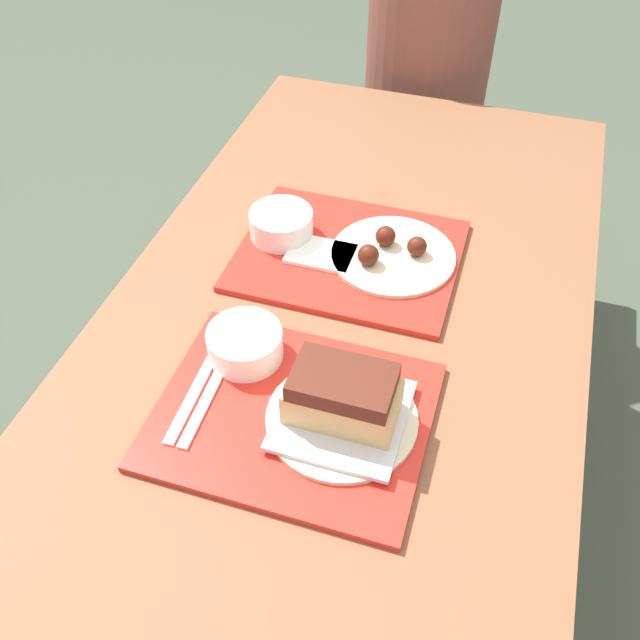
{
  "coord_description": "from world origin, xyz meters",
  "views": [
    {
      "loc": [
        0.22,
        -0.74,
        1.58
      ],
      "look_at": [
        -0.02,
        0.03,
        0.78
      ],
      "focal_mm": 40.0,
      "sensor_mm": 36.0,
      "label": 1
    }
  ],
  "objects_px": {
    "brisket_sandwich_plate": "(342,403)",
    "wings_plate_far": "(392,253)",
    "person_seated_across": "(430,47)",
    "tray_far": "(348,255)",
    "tray_near": "(293,415)",
    "bowl_coleslaw_near": "(245,343)",
    "bowl_coleslaw_far": "(281,223)"
  },
  "relations": [
    {
      "from": "tray_near",
      "to": "bowl_coleslaw_far",
      "type": "height_order",
      "value": "bowl_coleslaw_far"
    },
    {
      "from": "tray_near",
      "to": "person_seated_across",
      "type": "relative_size",
      "value": 0.58
    },
    {
      "from": "brisket_sandwich_plate",
      "to": "bowl_coleslaw_far",
      "type": "xyz_separation_m",
      "value": [
        -0.23,
        0.38,
        -0.01
      ]
    },
    {
      "from": "bowl_coleslaw_near",
      "to": "brisket_sandwich_plate",
      "type": "height_order",
      "value": "brisket_sandwich_plate"
    },
    {
      "from": "brisket_sandwich_plate",
      "to": "wings_plate_far",
      "type": "xyz_separation_m",
      "value": [
        -0.02,
        0.38,
        -0.03
      ]
    },
    {
      "from": "tray_near",
      "to": "wings_plate_far",
      "type": "height_order",
      "value": "wings_plate_far"
    },
    {
      "from": "wings_plate_far",
      "to": "bowl_coleslaw_far",
      "type": "bearing_deg",
      "value": 179.71
    },
    {
      "from": "bowl_coleslaw_near",
      "to": "bowl_coleslaw_far",
      "type": "xyz_separation_m",
      "value": [
        -0.05,
        0.31,
        0.0
      ]
    },
    {
      "from": "tray_near",
      "to": "bowl_coleslaw_near",
      "type": "height_order",
      "value": "bowl_coleslaw_near"
    },
    {
      "from": "tray_near",
      "to": "bowl_coleslaw_near",
      "type": "distance_m",
      "value": 0.14
    },
    {
      "from": "tray_near",
      "to": "bowl_coleslaw_far",
      "type": "xyz_separation_m",
      "value": [
        -0.16,
        0.39,
        0.03
      ]
    },
    {
      "from": "brisket_sandwich_plate",
      "to": "bowl_coleslaw_far",
      "type": "height_order",
      "value": "brisket_sandwich_plate"
    },
    {
      "from": "tray_near",
      "to": "person_seated_across",
      "type": "height_order",
      "value": "person_seated_across"
    },
    {
      "from": "tray_near",
      "to": "wings_plate_far",
      "type": "relative_size",
      "value": 1.76
    },
    {
      "from": "brisket_sandwich_plate",
      "to": "bowl_coleslaw_far",
      "type": "relative_size",
      "value": 1.88
    },
    {
      "from": "bowl_coleslaw_far",
      "to": "wings_plate_far",
      "type": "height_order",
      "value": "bowl_coleslaw_far"
    },
    {
      "from": "bowl_coleslaw_far",
      "to": "person_seated_across",
      "type": "xyz_separation_m",
      "value": [
        0.11,
        0.85,
        -0.01
      ]
    },
    {
      "from": "wings_plate_far",
      "to": "person_seated_across",
      "type": "bearing_deg",
      "value": 96.87
    },
    {
      "from": "person_seated_across",
      "to": "tray_far",
      "type": "bearing_deg",
      "value": -88.34
    },
    {
      "from": "brisket_sandwich_plate",
      "to": "bowl_coleslaw_far",
      "type": "distance_m",
      "value": 0.45
    },
    {
      "from": "brisket_sandwich_plate",
      "to": "tray_near",
      "type": "bearing_deg",
      "value": -172.77
    },
    {
      "from": "person_seated_across",
      "to": "bowl_coleslaw_near",
      "type": "bearing_deg",
      "value": -92.95
    },
    {
      "from": "bowl_coleslaw_near",
      "to": "wings_plate_far",
      "type": "distance_m",
      "value": 0.35
    },
    {
      "from": "tray_far",
      "to": "bowl_coleslaw_far",
      "type": "relative_size",
      "value": 3.37
    },
    {
      "from": "tray_far",
      "to": "bowl_coleslaw_far",
      "type": "bearing_deg",
      "value": 174.61
    },
    {
      "from": "brisket_sandwich_plate",
      "to": "tray_far",
      "type": "bearing_deg",
      "value": 104.45
    },
    {
      "from": "tray_near",
      "to": "bowl_coleslaw_far",
      "type": "distance_m",
      "value": 0.42
    },
    {
      "from": "wings_plate_far",
      "to": "person_seated_across",
      "type": "relative_size",
      "value": 0.33
    },
    {
      "from": "tray_near",
      "to": "wings_plate_far",
      "type": "xyz_separation_m",
      "value": [
        0.06,
        0.39,
        0.02
      ]
    },
    {
      "from": "tray_far",
      "to": "wings_plate_far",
      "type": "xyz_separation_m",
      "value": [
        0.08,
        0.01,
        0.02
      ]
    },
    {
      "from": "brisket_sandwich_plate",
      "to": "person_seated_across",
      "type": "height_order",
      "value": "person_seated_across"
    },
    {
      "from": "brisket_sandwich_plate",
      "to": "bowl_coleslaw_far",
      "type": "bearing_deg",
      "value": 121.02
    }
  ]
}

